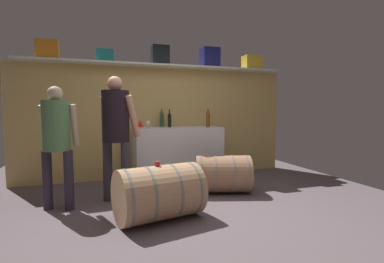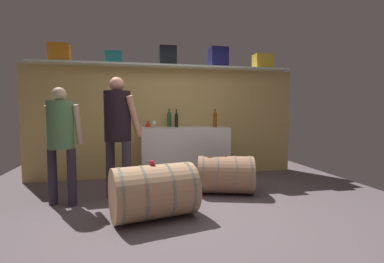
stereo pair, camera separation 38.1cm
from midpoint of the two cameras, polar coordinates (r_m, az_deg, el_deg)
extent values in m
cube|color=#5D5056|center=(3.90, -4.42, -14.46)|extent=(6.22, 7.59, 0.02)
cube|color=tan|center=(5.31, -8.69, 1.75)|extent=(5.02, 0.10, 2.02)
cube|color=silver|center=(5.22, -8.55, 13.01)|extent=(4.62, 0.40, 0.03)
cube|color=orange|center=(5.26, -29.17, 14.23)|extent=(0.34, 0.30, 0.29)
cube|color=#18787A|center=(5.16, -19.35, 14.26)|extent=(0.28, 0.20, 0.21)
cube|color=black|center=(5.25, -8.66, 14.98)|extent=(0.31, 0.29, 0.33)
cube|color=navy|center=(5.49, 1.57, 14.69)|extent=(0.32, 0.29, 0.36)
cube|color=yellow|center=(5.84, 10.16, 13.56)|extent=(0.35, 0.27, 0.27)
cube|color=white|center=(5.03, -5.12, -4.51)|extent=(1.51, 0.66, 0.94)
cylinder|color=black|center=(5.02, -6.75, 2.06)|extent=(0.06, 0.06, 0.21)
sphere|color=black|center=(5.02, -6.76, 3.38)|extent=(0.06, 0.06, 0.06)
cylinder|color=black|center=(5.02, -6.77, 3.97)|extent=(0.02, 0.02, 0.09)
cylinder|color=brown|center=(4.99, 1.11, 2.18)|extent=(0.07, 0.07, 0.23)
sphere|color=brown|center=(4.99, 1.12, 3.62)|extent=(0.07, 0.07, 0.07)
cylinder|color=brown|center=(4.99, 1.12, 4.15)|extent=(0.03, 0.03, 0.07)
cylinder|color=#2A5331|center=(5.13, -8.26, 2.18)|extent=(0.08, 0.08, 0.22)
sphere|color=#2A5331|center=(5.12, -8.27, 3.56)|extent=(0.07, 0.07, 0.07)
cylinder|color=#2A5331|center=(5.12, -8.28, 4.10)|extent=(0.03, 0.03, 0.08)
cylinder|color=white|center=(4.74, -11.20, 0.64)|extent=(0.07, 0.07, 0.00)
cylinder|color=white|center=(4.74, -11.20, 1.02)|extent=(0.01, 0.01, 0.06)
sphere|color=white|center=(4.73, -11.22, 1.72)|extent=(0.08, 0.08, 0.08)
sphere|color=maroon|center=(4.73, -11.21, 1.58)|extent=(0.05, 0.05, 0.05)
cone|color=red|center=(5.10, -12.55, 1.56)|extent=(0.11, 0.11, 0.13)
cylinder|color=tan|center=(3.31, -10.05, -12.12)|extent=(1.05, 0.80, 0.61)
cylinder|color=slate|center=(3.20, -16.86, -12.82)|extent=(0.16, 0.62, 0.62)
cylinder|color=slate|center=(3.26, -12.59, -12.40)|extent=(0.16, 0.62, 0.62)
cylinder|color=slate|center=(3.36, -7.60, -11.83)|extent=(0.16, 0.62, 0.62)
cylinder|color=slate|center=(3.46, -3.79, -11.33)|extent=(0.16, 0.62, 0.62)
cylinder|color=#8A4550|center=(3.24, -10.13, -6.81)|extent=(0.04, 0.04, 0.01)
cylinder|color=#9F7051|center=(4.31, 3.73, -8.59)|extent=(0.94, 0.76, 0.55)
cylinder|color=gray|center=(4.29, -0.89, -8.63)|extent=(0.19, 0.55, 0.57)
cylinder|color=gray|center=(4.30, 1.98, -8.61)|extent=(0.19, 0.55, 0.57)
cylinder|color=gray|center=(4.32, 5.47, -8.56)|extent=(0.19, 0.55, 0.57)
cylinder|color=gray|center=(4.35, 8.28, -8.49)|extent=(0.19, 0.55, 0.57)
cylinder|color=#8C4B47|center=(4.25, 3.75, -4.87)|extent=(0.04, 0.04, 0.01)
cylinder|color=red|center=(3.23, -10.48, -6.42)|extent=(0.06, 0.06, 0.05)
cylinder|color=#342F39|center=(3.92, -16.00, -8.12)|extent=(0.13, 0.13, 0.82)
cylinder|color=#342F39|center=(4.11, -19.29, -7.59)|extent=(0.13, 0.13, 0.82)
cylinder|color=black|center=(3.93, -17.94, 2.95)|extent=(0.36, 0.36, 0.68)
sphere|color=tan|center=(3.94, -18.09, 9.20)|extent=(0.20, 0.20, 0.20)
cylinder|color=tan|center=(3.87, -14.66, 2.99)|extent=(0.25, 0.26, 0.57)
cylinder|color=tan|center=(4.14, -19.10, 2.98)|extent=(0.25, 0.26, 0.57)
cylinder|color=#2F2736|center=(3.94, -26.27, -8.88)|extent=(0.11, 0.11, 0.75)
cylinder|color=#2F2736|center=(4.08, -29.70, -8.56)|extent=(0.11, 0.11, 0.75)
cylinder|color=#517D4E|center=(3.92, -28.38, 1.08)|extent=(0.33, 0.33, 0.62)
sphere|color=#CDA88C|center=(3.92, -28.59, 6.78)|extent=(0.18, 0.18, 0.18)
cylinder|color=#CDA88C|center=(3.91, -25.33, 1.17)|extent=(0.13, 0.18, 0.53)
cylinder|color=#CDA88C|center=(4.10, -29.92, 1.14)|extent=(0.15, 0.24, 0.52)
camera|label=1|loc=(0.19, -92.86, -0.22)|focal=26.34mm
camera|label=2|loc=(0.19, 87.14, 0.22)|focal=26.34mm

